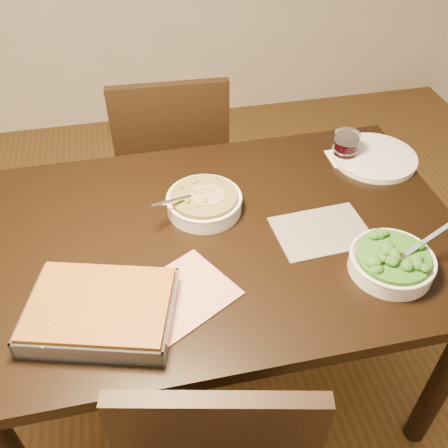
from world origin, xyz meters
name	(u,v)px	position (x,y,z in m)	size (l,w,h in m)	color
ground	(220,374)	(0.00, 0.00, 0.00)	(4.00, 4.00, 0.00)	#4F3216
table	(219,256)	(0.00, 0.00, 0.65)	(1.40, 0.90, 0.75)	black
magazine_a	(176,298)	(-0.15, -0.21, 0.75)	(0.28, 0.21, 0.01)	#B53334
magazine_b	(322,231)	(0.29, -0.06, 0.75)	(0.27, 0.19, 0.00)	#24252B
coaster	(343,158)	(0.49, 0.28, 0.75)	(0.10, 0.10, 0.00)	white
stew_bowl	(204,202)	(-0.02, 0.11, 0.78)	(0.24, 0.23, 0.09)	white
broccoli_bowl	(392,262)	(0.41, -0.23, 0.78)	(0.25, 0.22, 0.09)	white
baking_dish	(101,310)	(-0.33, -0.23, 0.78)	(0.40, 0.34, 0.06)	silver
wine_tumbler	(346,145)	(0.49, 0.28, 0.80)	(0.08, 0.08, 0.09)	black
dinner_plate	(374,157)	(0.59, 0.25, 0.76)	(0.28, 0.28, 0.02)	silver
chair_far	(172,162)	(-0.05, 0.71, 0.52)	(0.45, 0.45, 0.93)	black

